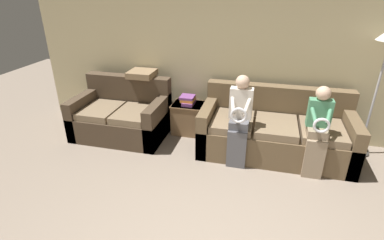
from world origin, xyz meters
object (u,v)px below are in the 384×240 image
side_shelf (188,118)px  book_stack (188,100)px  child_right_seated (318,128)px  throw_pillow (142,74)px  couch_main (275,132)px  couch_side (122,116)px  child_left_seated (240,117)px

side_shelf → book_stack: bearing=-68.1°
book_stack → child_right_seated: bearing=-20.7°
side_shelf → throw_pillow: size_ratio=1.25×
couch_main → throw_pillow: size_ratio=5.23×
book_stack → throw_pillow: throw_pillow is taller
couch_main → child_right_seated: 0.74m
couch_side → throw_pillow: 0.79m
couch_main → child_right_seated: (0.51, -0.42, 0.34)m
child_right_seated → side_shelf: 2.11m
book_stack → throw_pillow: (-0.79, -0.00, 0.39)m
couch_main → couch_side: couch_main is taller
child_right_seated → book_stack: (-1.93, 0.73, -0.08)m
couch_main → child_right_seated: bearing=-40.0°
side_shelf → throw_pillow: 1.07m
couch_side → throw_pillow: throw_pillow is taller
book_stack → child_left_seated: bearing=-38.3°
child_left_seated → side_shelf: 1.26m
couch_main → side_shelf: couch_main is taller
book_stack → couch_main: bearing=-12.2°
child_right_seated → throw_pillow: 2.84m
couch_main → book_stack: couch_main is taller
throw_pillow → book_stack: bearing=0.1°
couch_side → book_stack: 1.14m
couch_side → child_left_seated: bearing=-11.2°
couch_main → couch_side: (-2.49, -0.03, -0.01)m
couch_main → book_stack: size_ratio=7.62×
couch_side → side_shelf: size_ratio=2.84×
book_stack → throw_pillow: bearing=-179.9°
couch_main → couch_side: bearing=-179.4°
child_right_seated → couch_side: bearing=172.4°
side_shelf → book_stack: 0.33m
couch_side → child_left_seated: size_ratio=1.16×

